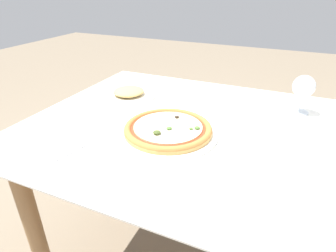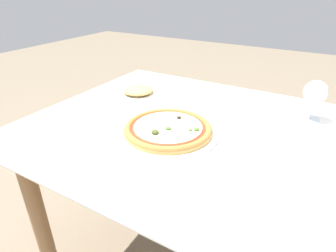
# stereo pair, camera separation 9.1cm
# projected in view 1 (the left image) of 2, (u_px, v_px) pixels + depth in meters

# --- Properties ---
(dining_table) EXTENTS (1.44, 0.94, 0.73)m
(dining_table) POSITION_uv_depth(u_px,v_px,m) (232.00, 155.00, 0.96)
(dining_table) COLOR #997047
(dining_table) RESTS_ON ground_plane
(pizza_plate) EXTENTS (0.33, 0.33, 0.04)m
(pizza_plate) POSITION_uv_depth(u_px,v_px,m) (168.00, 130.00, 0.92)
(pizza_plate) COLOR white
(pizza_plate) RESTS_ON dining_table
(fork) EXTENTS (0.06, 0.17, 0.00)m
(fork) POSITION_uv_depth(u_px,v_px,m) (82.00, 146.00, 0.85)
(fork) COLOR silver
(fork) RESTS_ON dining_table
(wine_glass_far_right) EXTENTS (0.08, 0.08, 0.15)m
(wine_glass_far_right) POSITION_uv_depth(u_px,v_px,m) (304.00, 88.00, 1.03)
(wine_glass_far_right) COLOR silver
(wine_glass_far_right) RESTS_ON dining_table
(side_plate) EXTENTS (0.23, 0.23, 0.04)m
(side_plate) POSITION_uv_depth(u_px,v_px,m) (129.00, 93.00, 1.21)
(side_plate) COLOR white
(side_plate) RESTS_ON dining_table
(napkin_folded) EXTENTS (0.17, 0.14, 0.01)m
(napkin_folded) POSITION_uv_depth(u_px,v_px,m) (329.00, 135.00, 0.91)
(napkin_folded) COLOR silver
(napkin_folded) RESTS_ON dining_table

